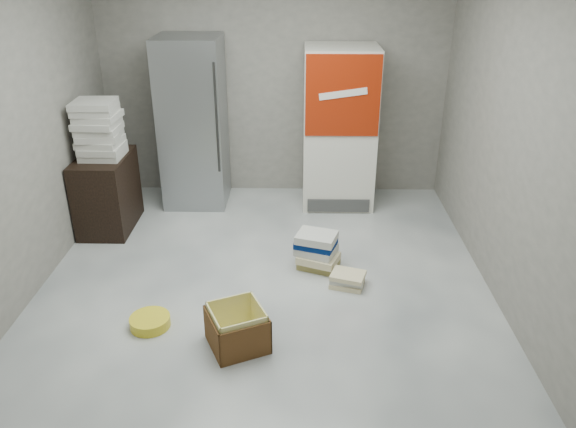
% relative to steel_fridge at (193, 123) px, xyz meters
% --- Properties ---
extents(ground, '(5.00, 5.00, 0.00)m').
position_rel_steel_fridge_xyz_m(ground, '(0.90, -2.13, -0.95)').
color(ground, silver).
rests_on(ground, ground).
extents(room_shell, '(4.04, 5.04, 2.82)m').
position_rel_steel_fridge_xyz_m(room_shell, '(0.90, -2.13, 0.85)').
color(room_shell, gray).
rests_on(room_shell, ground).
extents(steel_fridge, '(0.70, 0.72, 1.90)m').
position_rel_steel_fridge_xyz_m(steel_fridge, '(0.00, 0.00, 0.00)').
color(steel_fridge, '#A4A8AC').
rests_on(steel_fridge, ground).
extents(coke_cooler, '(0.80, 0.73, 1.80)m').
position_rel_steel_fridge_xyz_m(coke_cooler, '(1.65, -0.01, -0.05)').
color(coke_cooler, silver).
rests_on(coke_cooler, ground).
extents(wood_shelf, '(0.50, 0.80, 0.80)m').
position_rel_steel_fridge_xyz_m(wood_shelf, '(-0.83, -0.73, -0.55)').
color(wood_shelf, black).
rests_on(wood_shelf, ground).
extents(supply_box_stack, '(0.44, 0.44, 0.58)m').
position_rel_steel_fridge_xyz_m(supply_box_stack, '(-0.82, -0.73, 0.14)').
color(supply_box_stack, silver).
rests_on(supply_box_stack, wood_shelf).
extents(phonebook_stack_main, '(0.46, 0.43, 0.36)m').
position_rel_steel_fridge_xyz_m(phonebook_stack_main, '(1.38, -1.55, -0.77)').
color(phonebook_stack_main, olive).
rests_on(phonebook_stack_main, ground).
extents(phonebook_stack_side, '(0.35, 0.32, 0.13)m').
position_rel_steel_fridge_xyz_m(phonebook_stack_side, '(1.64, -1.87, -0.88)').
color(phonebook_stack_side, beige).
rests_on(phonebook_stack_side, ground).
extents(cardboard_box, '(0.54, 0.54, 0.33)m').
position_rel_steel_fridge_xyz_m(cardboard_box, '(0.74, -2.72, -0.82)').
color(cardboard_box, gold).
rests_on(cardboard_box, ground).
extents(bucket_lid, '(0.41, 0.41, 0.09)m').
position_rel_steel_fridge_xyz_m(bucket_lid, '(0.02, -2.50, -0.91)').
color(bucket_lid, yellow).
rests_on(bucket_lid, ground).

